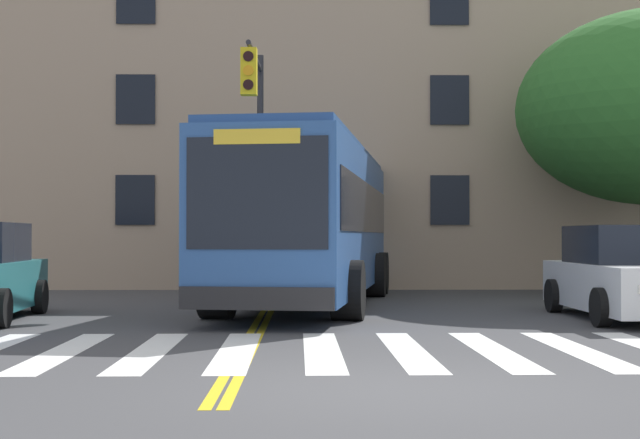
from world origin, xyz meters
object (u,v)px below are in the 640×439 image
Objects in this scene: city_bus at (311,221)px; traffic_light_overhead at (256,128)px; car_white_far_lane at (625,276)px; car_tan_behind_bus at (276,251)px.

traffic_light_overhead is (-1.28, 0.86, 2.17)m from city_bus.
car_white_far_lane is 0.94× the size of car_tan_behind_bus.
city_bus is 2.41× the size of car_tan_behind_bus.
traffic_light_overhead reaches higher than city_bus.
city_bus reaches higher than car_white_far_lane.
car_tan_behind_bus reaches higher than car_white_far_lane.
traffic_light_overhead is at bearing 147.85° from car_white_far_lane.
city_bus is at bearing 148.25° from car_white_far_lane.
car_tan_behind_bus is at bearing 97.47° from city_bus.
car_white_far_lane is at bearing -32.15° from traffic_light_overhead.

